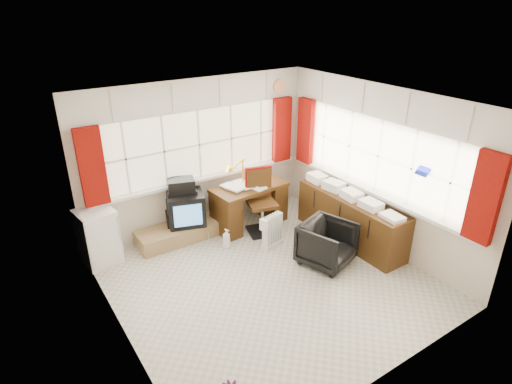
# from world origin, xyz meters

# --- Properties ---
(ground) EXTENTS (4.00, 4.00, 0.00)m
(ground) POSITION_xyz_m (0.00, 0.00, 0.00)
(ground) COLOR beige
(ground) RESTS_ON ground
(room_walls) EXTENTS (4.00, 4.00, 4.00)m
(room_walls) POSITION_xyz_m (0.00, 0.00, 1.50)
(room_walls) COLOR beige
(room_walls) RESTS_ON ground
(window_back) EXTENTS (3.70, 0.12, 3.60)m
(window_back) POSITION_xyz_m (0.00, 1.94, 0.95)
(window_back) COLOR #FFF2C9
(window_back) RESTS_ON room_walls
(window_right) EXTENTS (0.12, 3.70, 3.60)m
(window_right) POSITION_xyz_m (1.94, 0.00, 0.95)
(window_right) COLOR #FFF2C9
(window_right) RESTS_ON room_walls
(curtains) EXTENTS (3.83, 3.83, 1.15)m
(curtains) POSITION_xyz_m (0.92, 0.93, 1.46)
(curtains) COLOR maroon
(curtains) RESTS_ON room_walls
(overhead_cabinets) EXTENTS (3.98, 3.98, 0.48)m
(overhead_cabinets) POSITION_xyz_m (0.98, 0.98, 2.25)
(overhead_cabinets) COLOR silver
(overhead_cabinets) RESTS_ON room_walls
(desk) EXTENTS (1.32, 0.73, 0.78)m
(desk) POSITION_xyz_m (0.66, 1.52, 0.41)
(desk) COLOR #462610
(desk) RESTS_ON ground
(desk_lamp) EXTENTS (0.19, 0.17, 0.46)m
(desk_lamp) POSITION_xyz_m (0.62, 1.65, 1.05)
(desk_lamp) COLOR yellow
(desk_lamp) RESTS_ON desk
(task_chair) EXTENTS (0.57, 0.59, 1.09)m
(task_chair) POSITION_xyz_m (0.72, 1.29, 0.58)
(task_chair) COLOR black
(task_chair) RESTS_ON ground
(office_chair) EXTENTS (0.89, 0.90, 0.65)m
(office_chair) POSITION_xyz_m (0.96, -0.10, 0.33)
(office_chair) COLOR black
(office_chair) RESTS_ON ground
(radiator) EXTENTS (0.39, 0.23, 0.55)m
(radiator) POSITION_xyz_m (0.57, 0.72, 0.23)
(radiator) COLOR white
(radiator) RESTS_ON ground
(credenza) EXTENTS (0.50, 2.00, 0.85)m
(credenza) POSITION_xyz_m (1.73, 0.20, 0.40)
(credenza) COLOR #462610
(credenza) RESTS_ON ground
(file_tray) EXTENTS (0.36, 0.41, 0.12)m
(file_tray) POSITION_xyz_m (1.88, 0.86, 0.81)
(file_tray) COLOR black
(file_tray) RESTS_ON credenza
(tv_bench) EXTENTS (1.40, 0.50, 0.25)m
(tv_bench) POSITION_xyz_m (-0.55, 1.72, 0.12)
(tv_bench) COLOR #9C824E
(tv_bench) RESTS_ON ground
(crt_tv) EXTENTS (0.71, 0.67, 0.52)m
(crt_tv) POSITION_xyz_m (-0.41, 1.76, 0.51)
(crt_tv) COLOR black
(crt_tv) RESTS_ON tv_bench
(hifi_stack) EXTENTS (0.63, 0.50, 0.76)m
(hifi_stack) POSITION_xyz_m (-0.44, 1.81, 0.59)
(hifi_stack) COLOR black
(hifi_stack) RESTS_ON tv_bench
(mini_fridge) EXTENTS (0.56, 0.56, 0.84)m
(mini_fridge) POSITION_xyz_m (-1.80, 1.80, 0.42)
(mini_fridge) COLOR white
(mini_fridge) RESTS_ON ground
(spray_bottle_a) EXTENTS (0.16, 0.16, 0.33)m
(spray_bottle_a) POSITION_xyz_m (-0.05, 1.08, 0.16)
(spray_bottle_a) COLOR white
(spray_bottle_a) RESTS_ON ground
(spray_bottle_b) EXTENTS (0.11, 0.11, 0.17)m
(spray_bottle_b) POSITION_xyz_m (-0.18, 1.52, 0.09)
(spray_bottle_b) COLOR #93DBD2
(spray_bottle_b) RESTS_ON ground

